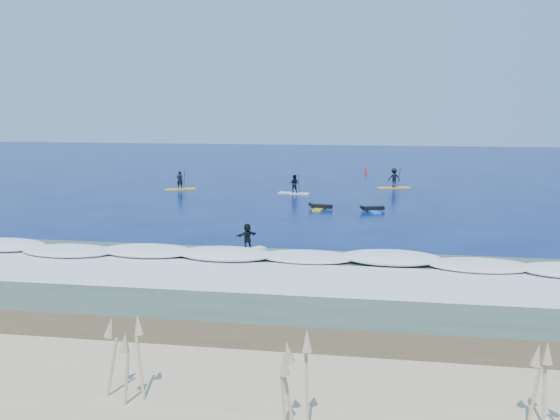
% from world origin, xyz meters
% --- Properties ---
extents(ground, '(160.00, 160.00, 0.00)m').
position_xyz_m(ground, '(0.00, 0.00, 0.00)').
color(ground, '#030E44').
rests_on(ground, ground).
extents(wet_sand_strip, '(90.00, 5.00, 0.08)m').
position_xyz_m(wet_sand_strip, '(0.00, -21.50, 0.00)').
color(wet_sand_strip, '#4D3C24').
rests_on(wet_sand_strip, ground).
extents(shallow_water, '(90.00, 13.00, 0.01)m').
position_xyz_m(shallow_water, '(0.00, -14.00, 0.01)').
color(shallow_water, '#344738').
rests_on(shallow_water, ground).
extents(breaking_wave, '(40.00, 6.00, 0.30)m').
position_xyz_m(breaking_wave, '(0.00, -10.00, 0.00)').
color(breaking_wave, white).
rests_on(breaking_wave, ground).
extents(whitewater, '(34.00, 5.00, 0.02)m').
position_xyz_m(whitewater, '(0.00, -13.00, 0.00)').
color(whitewater, silver).
rests_on(whitewater, ground).
extents(sup_paddler_left, '(2.70, 1.84, 1.89)m').
position_xyz_m(sup_paddler_left, '(-9.26, 13.88, 0.59)').
color(sup_paddler_left, gold).
rests_on(sup_paddler_left, ground).
extents(sup_paddler_center, '(2.75, 1.10, 1.88)m').
position_xyz_m(sup_paddler_center, '(1.12, 12.97, 0.70)').
color(sup_paddler_center, silver).
rests_on(sup_paddler_center, ground).
extents(sup_paddler_right, '(3.09, 1.74, 2.12)m').
position_xyz_m(sup_paddler_right, '(9.48, 17.94, 0.83)').
color(sup_paddler_right, gold).
rests_on(sup_paddler_right, ground).
extents(prone_paddler_near, '(1.78, 2.30, 0.47)m').
position_xyz_m(prone_paddler_near, '(4.11, 5.40, 0.16)').
color(prone_paddler_near, gold).
rests_on(prone_paddler_near, ground).
extents(prone_paddler_far, '(1.75, 2.31, 0.47)m').
position_xyz_m(prone_paddler_far, '(7.80, 5.09, 0.16)').
color(prone_paddler_far, blue).
rests_on(prone_paddler_far, ground).
extents(wave_surfer, '(1.75, 1.74, 1.40)m').
position_xyz_m(wave_surfer, '(1.90, -8.88, 0.80)').
color(wave_surfer, white).
rests_on(wave_surfer, breaking_wave).
extents(marker_buoy, '(0.30, 0.30, 0.73)m').
position_xyz_m(marker_buoy, '(6.57, 30.28, 0.32)').
color(marker_buoy, '#FA2B16').
rests_on(marker_buoy, ground).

